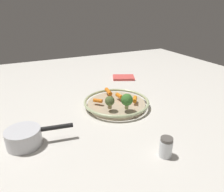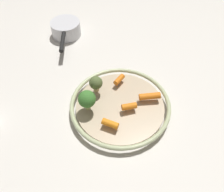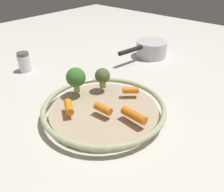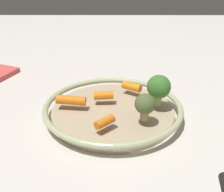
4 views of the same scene
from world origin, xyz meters
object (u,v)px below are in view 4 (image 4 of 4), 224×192
serving_bowl (111,111)px  baby_carrot_near_rim (103,122)px  baby_carrot_center (130,87)px  baby_carrot_back (70,100)px  baby_carrot_left (102,95)px  broccoli_floret_edge (143,105)px  broccoli_floret_small (157,86)px

serving_bowl → baby_carrot_near_rim: baby_carrot_near_rim is taller
serving_bowl → baby_carrot_center: baby_carrot_center is taller
serving_bowl → baby_carrot_near_rim: size_ratio=7.33×
baby_carrot_back → baby_carrot_left: (0.02, -0.07, -0.00)m
baby_carrot_back → baby_carrot_left: baby_carrot_back is taller
baby_carrot_back → broccoli_floret_edge: bearing=-113.3°
baby_carrot_near_rim → broccoli_floret_small: size_ratio=0.61×
baby_carrot_center → baby_carrot_near_rim: bearing=159.2°
baby_carrot_near_rim → broccoli_floret_edge: bearing=-73.1°
baby_carrot_near_rim → broccoli_floret_edge: size_ratio=0.75×
baby_carrot_back → broccoli_floret_edge: size_ratio=1.15×
baby_carrot_center → broccoli_floret_small: bearing=-142.2°
serving_bowl → baby_carrot_center: 0.09m
baby_carrot_back → baby_carrot_near_rim: baby_carrot_back is taller
baby_carrot_back → baby_carrot_left: bearing=-72.3°
baby_carrot_back → baby_carrot_left: size_ratio=1.46×
broccoli_floret_edge → broccoli_floret_small: broccoli_floret_small is taller
broccoli_floret_edge → baby_carrot_near_rim: bearing=106.9°
baby_carrot_back → baby_carrot_center: bearing=-62.8°
baby_carrot_left → serving_bowl: bearing=-140.2°
baby_carrot_back → broccoli_floret_small: broccoli_floret_small is taller
baby_carrot_back → baby_carrot_center: baby_carrot_back is taller
baby_carrot_back → broccoli_floret_small: (0.00, -0.19, 0.03)m
serving_bowl → baby_carrot_left: 0.04m
baby_carrot_back → serving_bowl: bearing=-91.6°
serving_bowl → baby_carrot_back: baby_carrot_back is taller
broccoli_floret_edge → baby_carrot_back: bearing=66.7°
broccoli_floret_small → broccoli_floret_edge: bearing=152.9°
baby_carrot_left → baby_carrot_near_rim: (-0.11, -0.01, -0.00)m
baby_carrot_back → broccoli_floret_edge: (-0.07, -0.16, 0.02)m
serving_bowl → broccoli_floret_small: bearing=-87.4°
serving_bowl → baby_carrot_left: size_ratio=7.00×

